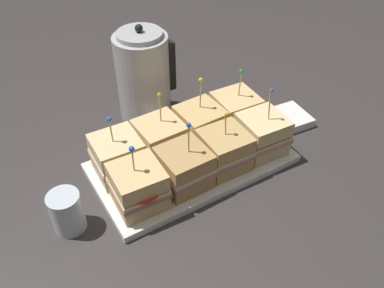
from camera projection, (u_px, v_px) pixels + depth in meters
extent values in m
plane|color=#383333|center=(192.00, 165.00, 1.00)|extent=(6.00, 6.00, 0.00)
cube|color=white|center=(192.00, 164.00, 0.99)|extent=(0.47, 0.25, 0.01)
cube|color=white|center=(192.00, 161.00, 0.99)|extent=(0.47, 0.25, 0.01)
cube|color=#DBB77A|center=(139.00, 196.00, 0.87)|extent=(0.11, 0.11, 0.04)
cube|color=#B26B60|center=(138.00, 188.00, 0.86)|extent=(0.11, 0.11, 0.01)
cube|color=beige|center=(138.00, 186.00, 0.85)|extent=(0.11, 0.11, 0.01)
cylinder|color=red|center=(142.00, 189.00, 0.83)|extent=(0.08, 0.08, 0.00)
cube|color=#E8C281|center=(137.00, 177.00, 0.83)|extent=(0.11, 0.11, 0.04)
cylinder|color=tan|center=(133.00, 161.00, 0.80)|extent=(0.00, 0.00, 0.07)
sphere|color=blue|center=(132.00, 149.00, 0.78)|extent=(0.01, 0.01, 0.01)
cube|color=tan|center=(184.00, 176.00, 0.92)|extent=(0.11, 0.11, 0.04)
cube|color=tan|center=(184.00, 169.00, 0.90)|extent=(0.11, 0.11, 0.01)
cube|color=beige|center=(184.00, 166.00, 0.89)|extent=(0.11, 0.11, 0.01)
cube|color=tan|center=(184.00, 159.00, 0.88)|extent=(0.11, 0.11, 0.04)
cylinder|color=tan|center=(189.00, 140.00, 0.85)|extent=(0.00, 0.00, 0.08)
sphere|color=blue|center=(189.00, 125.00, 0.82)|extent=(0.01, 0.01, 0.01)
cube|color=tan|center=(224.00, 159.00, 0.96)|extent=(0.11, 0.11, 0.04)
cube|color=tan|center=(224.00, 151.00, 0.95)|extent=(0.11, 0.11, 0.01)
cube|color=beige|center=(224.00, 149.00, 0.94)|extent=(0.11, 0.11, 0.01)
cube|color=tan|center=(225.00, 141.00, 0.92)|extent=(0.11, 0.11, 0.04)
cylinder|color=tan|center=(226.00, 126.00, 0.90)|extent=(0.00, 0.01, 0.07)
sphere|color=yellow|center=(226.00, 114.00, 0.88)|extent=(0.01, 0.01, 0.01)
cube|color=beige|center=(260.00, 143.00, 1.00)|extent=(0.11, 0.11, 0.04)
cube|color=tan|center=(262.00, 136.00, 0.99)|extent=(0.11, 0.11, 0.01)
cube|color=beige|center=(262.00, 133.00, 0.98)|extent=(0.11, 0.11, 0.01)
cylinder|color=red|center=(267.00, 135.00, 0.97)|extent=(0.06, 0.06, 0.00)
cube|color=beige|center=(263.00, 125.00, 0.96)|extent=(0.11, 0.11, 0.04)
cylinder|color=tan|center=(269.00, 106.00, 0.93)|extent=(0.00, 0.01, 0.09)
sphere|color=blue|center=(272.00, 90.00, 0.90)|extent=(0.01, 0.01, 0.01)
cube|color=beige|center=(119.00, 166.00, 0.94)|extent=(0.11, 0.11, 0.04)
cube|color=tan|center=(118.00, 158.00, 0.93)|extent=(0.11, 0.11, 0.01)
cube|color=beige|center=(117.00, 155.00, 0.92)|extent=(0.11, 0.11, 0.01)
cylinder|color=red|center=(120.00, 158.00, 0.91)|extent=(0.08, 0.08, 0.00)
cube|color=beige|center=(116.00, 146.00, 0.90)|extent=(0.11, 0.11, 0.04)
cylinder|color=tan|center=(111.00, 132.00, 0.87)|extent=(0.00, 0.01, 0.07)
sphere|color=blue|center=(109.00, 119.00, 0.85)|extent=(0.01, 0.01, 0.01)
cube|color=#DBB77A|center=(161.00, 149.00, 0.99)|extent=(0.11, 0.11, 0.04)
cube|color=tan|center=(160.00, 142.00, 0.97)|extent=(0.11, 0.11, 0.01)
cube|color=beige|center=(160.00, 139.00, 0.97)|extent=(0.11, 0.11, 0.01)
cylinder|color=red|center=(163.00, 141.00, 0.95)|extent=(0.06, 0.06, 0.00)
cube|color=#E8C281|center=(159.00, 130.00, 0.95)|extent=(0.11, 0.11, 0.04)
cylinder|color=tan|center=(160.00, 110.00, 0.92)|extent=(0.00, 0.00, 0.08)
sphere|color=orange|center=(159.00, 95.00, 0.90)|extent=(0.01, 0.01, 0.01)
cube|color=tan|center=(200.00, 135.00, 1.03)|extent=(0.11, 0.11, 0.04)
cube|color=tan|center=(200.00, 127.00, 1.01)|extent=(0.11, 0.11, 0.01)
cube|color=beige|center=(200.00, 124.00, 1.01)|extent=(0.11, 0.11, 0.01)
cylinder|color=red|center=(204.00, 126.00, 0.99)|extent=(0.07, 0.07, 0.00)
cube|color=#E0B771|center=(200.00, 116.00, 0.99)|extent=(0.11, 0.11, 0.04)
cylinder|color=tan|center=(201.00, 95.00, 0.96)|extent=(0.00, 0.01, 0.09)
sphere|color=yellow|center=(201.00, 80.00, 0.94)|extent=(0.01, 0.01, 0.01)
cube|color=#DBB77A|center=(235.00, 121.00, 1.07)|extent=(0.11, 0.11, 0.04)
cube|color=tan|center=(235.00, 114.00, 1.06)|extent=(0.11, 0.11, 0.01)
cube|color=beige|center=(236.00, 111.00, 1.05)|extent=(0.11, 0.11, 0.01)
cylinder|color=red|center=(240.00, 113.00, 1.04)|extent=(0.06, 0.06, 0.00)
cube|color=#E8C281|center=(236.00, 103.00, 1.03)|extent=(0.11, 0.11, 0.04)
cylinder|color=tan|center=(240.00, 85.00, 1.01)|extent=(0.00, 0.01, 0.08)
sphere|color=green|center=(241.00, 71.00, 0.98)|extent=(0.01, 0.01, 0.01)
cylinder|color=#B7BABF|center=(143.00, 78.00, 1.08)|extent=(0.14, 0.14, 0.24)
cylinder|color=#B7BABF|center=(140.00, 34.00, 1.00)|extent=(0.12, 0.12, 0.01)
sphere|color=black|center=(139.00, 28.00, 0.99)|extent=(0.02, 0.02, 0.02)
cube|color=black|center=(171.00, 66.00, 1.11)|extent=(0.02, 0.02, 0.14)
cylinder|color=silver|center=(67.00, 212.00, 0.82)|extent=(0.07, 0.07, 0.09)
cube|color=white|center=(288.00, 118.00, 1.12)|extent=(0.11, 0.11, 0.02)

